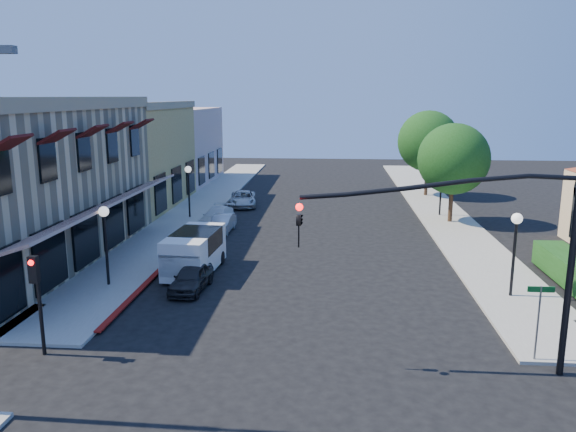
# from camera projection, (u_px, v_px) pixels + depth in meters

# --- Properties ---
(ground) EXTENTS (120.00, 120.00, 0.00)m
(ground) POSITION_uv_depth(u_px,v_px,m) (289.00, 388.00, 15.93)
(ground) COLOR black
(ground) RESTS_ON ground
(sidewalk_left) EXTENTS (3.50, 50.00, 0.12)m
(sidewalk_left) POSITION_uv_depth(u_px,v_px,m) (203.00, 204.00, 42.93)
(sidewalk_left) COLOR gray
(sidewalk_left) RESTS_ON ground
(sidewalk_right) EXTENTS (3.50, 50.00, 0.12)m
(sidewalk_right) POSITION_uv_depth(u_px,v_px,m) (435.00, 207.00, 41.54)
(sidewalk_right) COLOR gray
(sidewalk_right) RESTS_ON ground
(curb_red_strip) EXTENTS (0.25, 10.00, 0.06)m
(curb_red_strip) POSITION_uv_depth(u_px,v_px,m) (145.00, 288.00, 24.28)
(curb_red_strip) COLOR maroon
(curb_red_strip) RESTS_ON ground
(yellow_stucco_building) EXTENTS (10.00, 12.00, 7.60)m
(yellow_stucco_building) POSITION_uv_depth(u_px,v_px,m) (109.00, 156.00, 41.71)
(yellow_stucco_building) COLOR tan
(yellow_stucco_building) RESTS_ON ground
(pink_stucco_building) EXTENTS (10.00, 12.00, 7.00)m
(pink_stucco_building) POSITION_uv_depth(u_px,v_px,m) (159.00, 146.00, 53.46)
(pink_stucco_building) COLOR beige
(pink_stucco_building) RESTS_ON ground
(street_tree_a) EXTENTS (4.56, 4.56, 6.48)m
(street_tree_a) POSITION_uv_depth(u_px,v_px,m) (453.00, 159.00, 35.80)
(street_tree_a) COLOR #321F14
(street_tree_a) RESTS_ON ground
(street_tree_b) EXTENTS (4.94, 4.94, 7.02)m
(street_tree_b) POSITION_uv_depth(u_px,v_px,m) (428.00, 141.00, 45.47)
(street_tree_b) COLOR #321F14
(street_tree_b) RESTS_ON ground
(signal_mast_arm) EXTENTS (8.01, 0.39, 6.00)m
(signal_mast_arm) POSITION_uv_depth(u_px,v_px,m) (496.00, 240.00, 16.07)
(signal_mast_arm) COLOR black
(signal_mast_arm) RESTS_ON ground
(secondary_signal) EXTENTS (0.28, 0.42, 3.32)m
(secondary_signal) POSITION_uv_depth(u_px,v_px,m) (36.00, 287.00, 17.45)
(secondary_signal) COLOR black
(secondary_signal) RESTS_ON ground
(street_name_sign) EXTENTS (0.80, 0.06, 2.50)m
(street_name_sign) POSITION_uv_depth(u_px,v_px,m) (539.00, 311.00, 17.12)
(street_name_sign) COLOR #595B5E
(street_name_sign) RESTS_ON ground
(lamppost_left_near) EXTENTS (0.44, 0.44, 3.57)m
(lamppost_left_near) POSITION_uv_depth(u_px,v_px,m) (105.00, 226.00, 23.83)
(lamppost_left_near) COLOR black
(lamppost_left_near) RESTS_ON ground
(lamppost_left_far) EXTENTS (0.44, 0.44, 3.57)m
(lamppost_left_far) POSITION_uv_depth(u_px,v_px,m) (188.00, 178.00, 37.47)
(lamppost_left_far) COLOR black
(lamppost_left_far) RESTS_ON ground
(lamppost_right_near) EXTENTS (0.44, 0.44, 3.57)m
(lamppost_right_near) POSITION_uv_depth(u_px,v_px,m) (516.00, 233.00, 22.48)
(lamppost_right_near) COLOR black
(lamppost_right_near) RESTS_ON ground
(lamppost_right_far) EXTENTS (0.44, 0.44, 3.57)m
(lamppost_right_far) POSITION_uv_depth(u_px,v_px,m) (442.00, 177.00, 38.07)
(lamppost_right_far) COLOR black
(lamppost_right_far) RESTS_ON ground
(white_van) EXTENTS (2.15, 4.48, 1.94)m
(white_van) POSITION_uv_depth(u_px,v_px,m) (194.00, 250.00, 26.13)
(white_van) COLOR white
(white_van) RESTS_ON ground
(parked_car_a) EXTENTS (1.51, 3.28, 1.09)m
(parked_car_a) POSITION_uv_depth(u_px,v_px,m) (191.00, 278.00, 23.89)
(parked_car_a) COLOR black
(parked_car_a) RESTS_ON ground
(parked_car_b) EXTENTS (1.27, 3.27, 1.06)m
(parked_car_b) POSITION_uv_depth(u_px,v_px,m) (222.00, 224.00, 34.14)
(parked_car_b) COLOR #B9BBBE
(parked_car_b) RESTS_ON ground
(parked_car_c) EXTENTS (1.94, 4.11, 1.16)m
(parked_car_c) POSITION_uv_depth(u_px,v_px,m) (217.00, 217.00, 35.79)
(parked_car_c) COLOR silver
(parked_car_c) RESTS_ON ground
(parked_car_d) EXTENTS (2.40, 4.26, 1.12)m
(parked_car_d) POSITION_uv_depth(u_px,v_px,m) (243.00, 199.00, 42.19)
(parked_car_d) COLOR #B4B8B9
(parked_car_d) RESTS_ON ground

